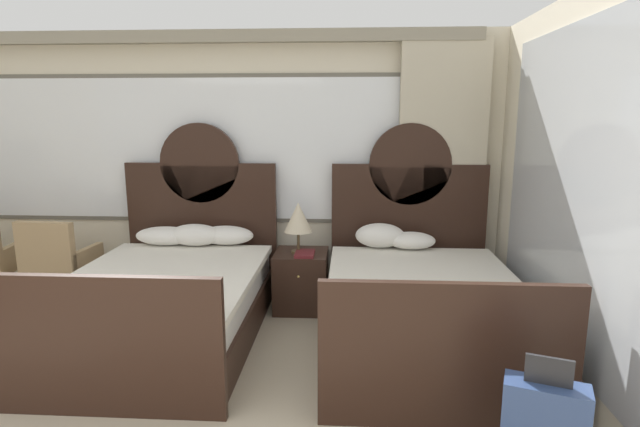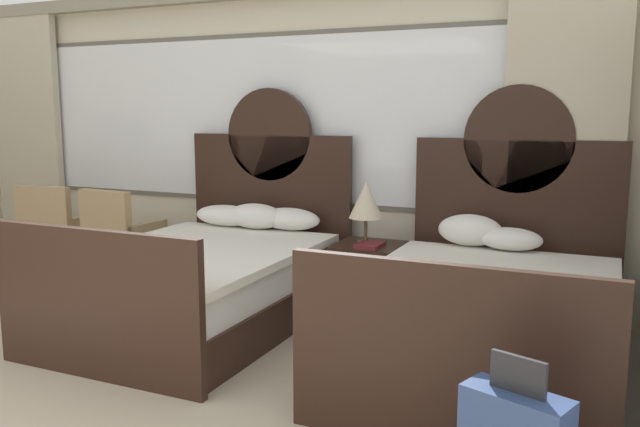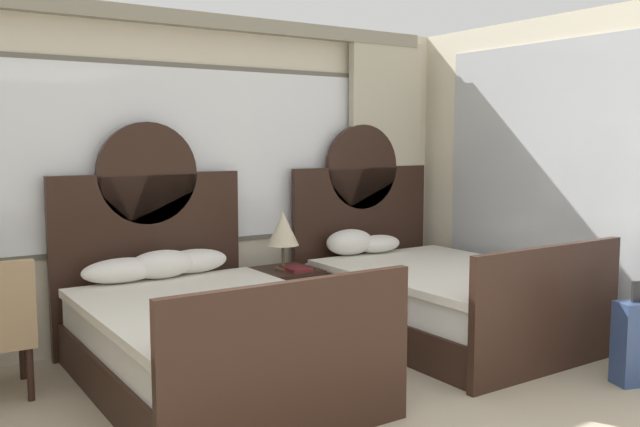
% 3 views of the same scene
% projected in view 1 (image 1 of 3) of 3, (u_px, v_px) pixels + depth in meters
% --- Properties ---
extents(wall_back_window, '(6.55, 0.22, 2.70)m').
position_uv_depth(wall_back_window, '(180.00, 160.00, 5.20)').
color(wall_back_window, beige).
rests_on(wall_back_window, ground_plane).
extents(bed_near_window, '(1.54, 2.26, 1.80)m').
position_uv_depth(bed_near_window, '(170.00, 296.00, 4.26)').
color(bed_near_window, black).
rests_on(bed_near_window, ground_plane).
extents(bed_near_mirror, '(1.54, 2.26, 1.80)m').
position_uv_depth(bed_near_mirror, '(420.00, 302.00, 4.13)').
color(bed_near_mirror, black).
rests_on(bed_near_mirror, ground_plane).
extents(nightstand_between_beds, '(0.51, 0.53, 0.57)m').
position_uv_depth(nightstand_between_beds, '(301.00, 280.00, 4.90)').
color(nightstand_between_beds, black).
rests_on(nightstand_between_beds, ground_plane).
extents(table_lamp_on_nightstand, '(0.27, 0.27, 0.49)m').
position_uv_depth(table_lamp_on_nightstand, '(298.00, 218.00, 4.77)').
color(table_lamp_on_nightstand, brown).
rests_on(table_lamp_on_nightstand, nightstand_between_beds).
extents(book_on_nightstand, '(0.18, 0.26, 0.03)m').
position_uv_depth(book_on_nightstand, '(305.00, 254.00, 4.74)').
color(book_on_nightstand, maroon).
rests_on(book_on_nightstand, nightstand_between_beds).
extents(armchair_by_window_left, '(0.59, 0.59, 0.92)m').
position_uv_depth(armchair_by_window_left, '(58.00, 261.00, 4.80)').
color(armchair_by_window_left, tan).
rests_on(armchair_by_window_left, ground_plane).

